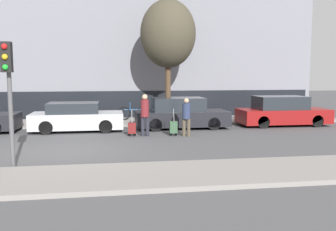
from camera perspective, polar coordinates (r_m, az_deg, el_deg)
name	(u,v)px	position (r m, az deg, el deg)	size (l,w,h in m)	color
ground_plane	(68,151)	(13.28, -15.00, -5.23)	(80.00, 80.00, 0.00)	#4C4C4F
sidewalk_near	(51,180)	(9.65, -17.38, -9.35)	(28.00, 2.50, 0.12)	gray
sidewalk_far	(82,123)	(20.15, -12.91, -1.06)	(28.00, 3.00, 0.12)	gray
building_facade	(84,24)	(23.68, -12.66, 13.39)	(28.00, 2.71, 11.15)	slate
parked_car_1	(77,118)	(17.59, -13.75, -0.30)	(4.10, 1.83, 1.31)	#B7BABF
parked_car_2	(181,114)	(17.95, 1.95, 0.21)	(4.40, 1.81, 1.48)	black
parked_car_3	(282,112)	(19.75, 17.01, 0.51)	(4.50, 1.79, 1.49)	maroon
pedestrian_left	(145,112)	(15.70, -3.54, 0.48)	(0.35, 0.34, 1.77)	#23232D
trolley_left	(132,128)	(15.78, -5.52, -1.92)	(0.34, 0.29, 1.12)	maroon
pedestrian_right	(186,115)	(15.65, 2.81, 0.10)	(0.34, 0.34, 1.60)	#4C4233
trolley_right	(173,127)	(15.81, 0.83, -1.80)	(0.34, 0.29, 1.16)	#335138
traffic_light	(8,79)	(10.90, -23.19, 5.10)	(0.28, 0.47, 3.46)	#515154
parked_bicycle	(134,113)	(20.35, -5.27, 0.38)	(1.77, 0.06, 0.96)	black
bare_tree_near_crossing	(168,34)	(20.08, 0.00, 12.29)	(2.92, 2.92, 6.37)	#4C3826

